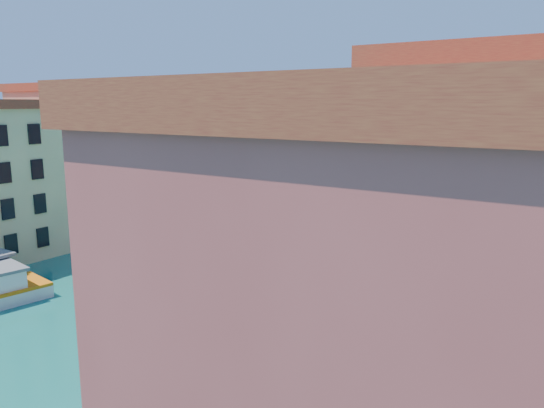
% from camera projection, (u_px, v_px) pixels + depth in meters
% --- Properties ---
extents(left_bank_palazzos, '(12.80, 128.40, 21.00)m').
position_uv_depth(left_bank_palazzos, '(213.00, 149.00, 92.53)').
color(left_bank_palazzos, '#C9B38A').
rests_on(left_bank_palazzos, ground).
extents(quay, '(4.00, 140.00, 1.00)m').
position_uv_depth(quay, '(503.00, 238.00, 68.44)').
color(quay, gray).
rests_on(quay, ground).
extents(restaurant_awnings, '(3.20, 44.55, 3.12)m').
position_uv_depth(restaurant_awnings, '(379.00, 338.00, 33.48)').
color(restaurant_awnings, maroon).
rests_on(restaurant_awnings, ground).
extents(mooring_poles_right, '(1.44, 54.24, 3.20)m').
position_uv_depth(mooring_poles_right, '(370.00, 321.00, 40.22)').
color(mooring_poles_right, '#56331D').
rests_on(mooring_poles_right, ground).
extents(vaporetto_far, '(4.76, 17.96, 2.65)m').
position_uv_depth(vaporetto_far, '(335.00, 199.00, 92.36)').
color(vaporetto_far, silver).
rests_on(vaporetto_far, ground).
extents(gondola_fore, '(3.35, 11.04, 2.23)m').
position_uv_depth(gondola_fore, '(180.00, 339.00, 39.18)').
color(gondola_fore, black).
rests_on(gondola_fore, ground).
extents(gondola_right, '(6.74, 10.68, 2.37)m').
position_uv_depth(gondola_right, '(271.00, 324.00, 41.83)').
color(gondola_right, black).
rests_on(gondola_right, ground).
extents(gondola_far, '(5.41, 10.37, 1.57)m').
position_uv_depth(gondola_far, '(366.00, 256.00, 60.98)').
color(gondola_far, black).
rests_on(gondola_far, ground).
extents(motorboat_mid, '(4.91, 7.48, 1.49)m').
position_uv_depth(motorboat_mid, '(234.00, 273.00, 53.92)').
color(motorboat_mid, silver).
rests_on(motorboat_mid, ground).
extents(motorboat_far, '(2.92, 8.07, 1.65)m').
position_uv_depth(motorboat_far, '(426.00, 194.00, 100.45)').
color(motorboat_far, silver).
rests_on(motorboat_far, ground).
extents(blue_dock, '(4.36, 6.36, 0.52)m').
position_uv_depth(blue_dock, '(212.00, 407.00, 30.65)').
color(blue_dock, '#12529D').
rests_on(blue_dock, ground).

